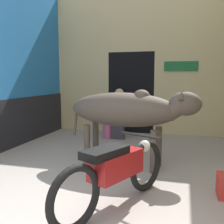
# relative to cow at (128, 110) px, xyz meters

# --- Properties ---
(wall_back_with_doorway) EXTENTS (4.53, 0.93, 3.75)m
(wall_back_with_doorway) POSITION_rel_cow_xyz_m (-0.42, 3.01, 0.62)
(wall_back_with_doorway) COLOR #D1BC84
(wall_back_with_doorway) RESTS_ON ground_plane
(cow) EXTENTS (2.26, 0.84, 1.32)m
(cow) POSITION_rel_cow_xyz_m (0.00, 0.00, 0.00)
(cow) COLOR #4C4238
(cow) RESTS_ON ground_plane
(motorcycle_near) EXTENTS (0.92, 1.77, 0.78)m
(motorcycle_near) POSITION_rel_cow_xyz_m (0.18, -1.47, -0.51)
(motorcycle_near) COLOR black
(motorcycle_near) RESTS_ON ground_plane
(shopkeeper_seated) EXTENTS (0.46, 0.34, 1.23)m
(shopkeeper_seated) POSITION_rel_cow_xyz_m (-0.66, 2.01, -0.30)
(shopkeeper_seated) COLOR #3D3842
(shopkeeper_seated) RESTS_ON ground_plane
(plastic_stool) EXTENTS (0.37, 0.37, 0.48)m
(plastic_stool) POSITION_rel_cow_xyz_m (-0.92, 1.96, -0.70)
(plastic_stool) COLOR #DB6093
(plastic_stool) RESTS_ON ground_plane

